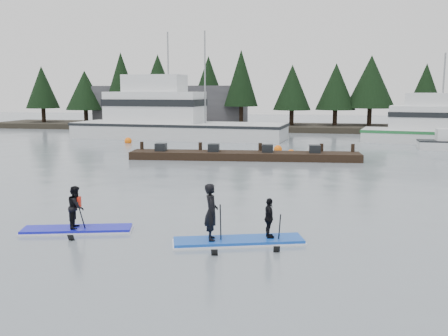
% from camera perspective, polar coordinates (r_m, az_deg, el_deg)
% --- Properties ---
extents(ground, '(160.00, 160.00, 0.00)m').
position_cam_1_polar(ground, '(16.08, -4.14, -7.10)').
color(ground, gray).
rests_on(ground, ground).
extents(far_shore, '(70.00, 8.00, 0.60)m').
position_cam_1_polar(far_shore, '(57.21, 6.97, 4.63)').
color(far_shore, '#2D281E').
rests_on(far_shore, ground).
extents(treeline, '(60.00, 4.00, 8.00)m').
position_cam_1_polar(treeline, '(57.23, 6.96, 4.33)').
color(treeline, black).
rests_on(treeline, ground).
extents(waterfront_building, '(18.00, 6.00, 5.00)m').
position_cam_1_polar(waterfront_building, '(61.66, -6.04, 6.99)').
color(waterfront_building, '#4C4C51').
rests_on(waterfront_building, ground).
extents(fishing_boat_large, '(20.18, 6.95, 10.95)m').
position_cam_1_polar(fishing_boat_large, '(47.31, -5.87, 4.46)').
color(fishing_boat_large, silver).
rests_on(fishing_boat_large, ground).
extents(fishing_boat_medium, '(14.62, 6.56, 8.45)m').
position_cam_1_polar(fishing_boat_medium, '(46.35, 23.82, 3.35)').
color(fishing_boat_medium, silver).
rests_on(fishing_boat_medium, ground).
extents(floating_dock, '(14.92, 3.32, 0.49)m').
position_cam_1_polar(floating_dock, '(32.34, 2.33, 1.42)').
color(floating_dock, black).
rests_on(floating_dock, ground).
extents(buoy_a, '(0.62, 0.62, 0.62)m').
position_cam_1_polar(buoy_a, '(43.38, -10.90, 2.83)').
color(buoy_a, orange).
rests_on(buoy_a, ground).
extents(buoy_c, '(0.54, 0.54, 0.54)m').
position_cam_1_polar(buoy_c, '(41.85, 21.59, 2.15)').
color(buoy_c, orange).
rests_on(buoy_c, ground).
extents(buoy_d, '(0.55, 0.55, 0.55)m').
position_cam_1_polar(buoy_d, '(34.62, 7.67, 1.42)').
color(buoy_d, orange).
rests_on(buoy_d, ground).
extents(buoy_b, '(0.60, 0.60, 0.60)m').
position_cam_1_polar(buoy_b, '(36.81, 6.17, 1.89)').
color(buoy_b, orange).
rests_on(buoy_b, ground).
extents(paddleboard_solo, '(3.47, 1.69, 1.89)m').
position_cam_1_polar(paddleboard_solo, '(16.46, -16.50, -5.34)').
color(paddleboard_solo, '#1417C1').
rests_on(paddleboard_solo, ground).
extents(paddleboard_duo, '(3.86, 2.00, 2.26)m').
position_cam_1_polar(paddleboard_duo, '(14.58, 1.32, -6.57)').
color(paddleboard_duo, '#1348B9').
rests_on(paddleboard_duo, ground).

